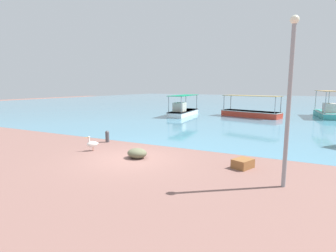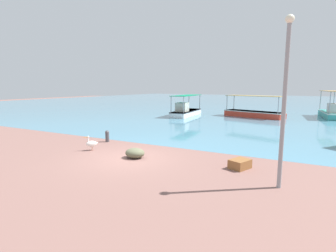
{
  "view_description": "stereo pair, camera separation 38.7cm",
  "coord_description": "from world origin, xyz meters",
  "views": [
    {
      "loc": [
        7.0,
        -9.89,
        3.39
      ],
      "look_at": [
        -0.57,
        4.99,
        0.84
      ],
      "focal_mm": 28.0,
      "sensor_mm": 36.0,
      "label": 1
    },
    {
      "loc": [
        7.34,
        -9.71,
        3.39
      ],
      "look_at": [
        -0.57,
        4.99,
        0.84
      ],
      "focal_mm": 28.0,
      "sensor_mm": 36.0,
      "label": 2
    }
  ],
  "objects": [
    {
      "name": "fishing_boat_center",
      "position": [
        2.06,
        20.08,
        0.5
      ],
      "size": [
        6.72,
        3.59,
        2.36
      ],
      "color": "red",
      "rests_on": "harbor_water"
    },
    {
      "name": "harbor_water",
      "position": [
        0.0,
        48.0,
        0.0
      ],
      "size": [
        110.0,
        90.0,
        0.0
      ],
      "primitive_type": "cube",
      "color": "teal",
      "rests_on": "ground"
    },
    {
      "name": "fishing_boat_outer",
      "position": [
        9.56,
        23.27,
        0.63
      ],
      "size": [
        2.39,
        6.11,
        2.89
      ],
      "color": "teal",
      "rests_on": "harbor_water"
    },
    {
      "name": "net_pile",
      "position": [
        0.21,
        0.22,
        0.23
      ],
      "size": [
        0.96,
        0.82,
        0.47
      ],
      "primitive_type": "ellipsoid",
      "color": "#616349",
      "rests_on": "ground"
    },
    {
      "name": "mooring_bollard",
      "position": [
        -3.41,
        2.41,
        0.38
      ],
      "size": [
        0.24,
        0.24,
        0.71
      ],
      "color": "#47474C",
      "rests_on": "ground"
    },
    {
      "name": "cargo_crate",
      "position": [
        5.0,
        0.95,
        0.19
      ],
      "size": [
        0.9,
        1.02,
        0.38
      ],
      "primitive_type": "cube",
      "rotation": [
        0.0,
        0.0,
        4.33
      ],
      "color": "brown",
      "rests_on": "ground"
    },
    {
      "name": "ground",
      "position": [
        0.0,
        0.0,
        0.0
      ],
      "size": [
        120.0,
        120.0,
        0.0
      ],
      "primitive_type": "plane",
      "color": "#835B53"
    },
    {
      "name": "lamp_post",
      "position": [
        6.64,
        -0.52,
        3.14
      ],
      "size": [
        0.28,
        0.28,
        5.57
      ],
      "color": "gray",
      "rests_on": "ground"
    },
    {
      "name": "pelican",
      "position": [
        -2.68,
        0.33,
        0.38
      ],
      "size": [
        0.6,
        0.69,
        0.8
      ],
      "color": "#E0997A",
      "rests_on": "ground"
    },
    {
      "name": "fishing_boat_far_right",
      "position": [
        -5.07,
        17.65,
        0.58
      ],
      "size": [
        2.16,
        6.22,
        2.35
      ],
      "color": "white",
      "rests_on": "harbor_water"
    }
  ]
}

